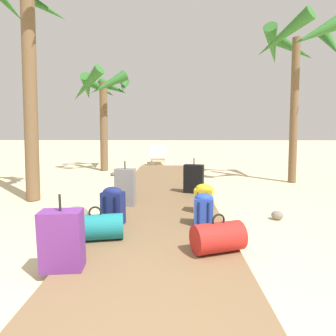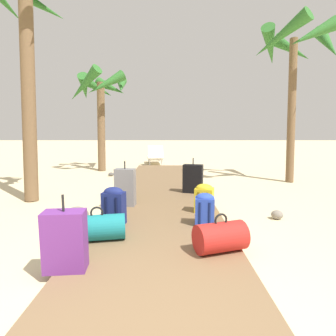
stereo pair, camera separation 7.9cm
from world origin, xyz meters
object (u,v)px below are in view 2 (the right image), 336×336
object	(u,v)px
suitcase_purple	(66,241)
lounge_chair	(156,156)
backpack_navy	(115,205)
backpack_blue	(206,208)
suitcase_black	(194,179)
palm_tree_far_left	(103,94)
backpack_yellow	(205,197)
duffel_bag_teal	(98,227)
backpack_olive	(126,185)
duffel_bag_red	(222,237)
palm_tree_far_right	(298,53)
suitcase_grey	(126,187)
palm_tree_near_left	(21,9)

from	to	relation	value
suitcase_purple	lounge_chair	world-z (taller)	suitcase_purple
backpack_navy	backpack_blue	distance (m)	1.33
backpack_navy	suitcase_black	xyz separation A→B (m)	(1.34, 2.09, 0.02)
backpack_navy	palm_tree_far_left	bearing A→B (deg)	104.04
backpack_yellow	palm_tree_far_left	xyz separation A→B (m)	(-2.88, 5.28, 2.33)
duffel_bag_teal	backpack_blue	xyz separation A→B (m)	(1.43, 0.58, 0.08)
backpack_olive	backpack_blue	world-z (taller)	backpack_olive
backpack_navy	duffel_bag_teal	size ratio (longest dim) A/B	0.76
duffel_bag_red	duffel_bag_teal	bearing A→B (deg)	167.51
backpack_yellow	palm_tree_far_right	distance (m)	5.22
suitcase_grey	backpack_yellow	world-z (taller)	suitcase_grey
backpack_yellow	palm_tree_far_right	world-z (taller)	palm_tree_far_right
duffel_bag_teal	suitcase_purple	world-z (taller)	suitcase_purple
suitcase_purple	suitcase_black	bearing A→B (deg)	65.50
backpack_yellow	palm_tree_near_left	xyz separation A→B (m)	(-3.50, 1.22, 3.45)
backpack_yellow	palm_tree_far_right	bearing A→B (deg)	48.60
backpack_blue	palm_tree_near_left	bearing A→B (deg)	151.47
suitcase_black	backpack_navy	bearing A→B (deg)	-122.77
duffel_bag_teal	suitcase_purple	xyz separation A→B (m)	(-0.13, -0.76, 0.14)
lounge_chair	backpack_blue	bearing A→B (deg)	-82.02
suitcase_grey	backpack_navy	bearing A→B (deg)	-90.80
duffel_bag_red	backpack_olive	bearing A→B (deg)	120.92
duffel_bag_red	palm_tree_far_right	distance (m)	6.32
backpack_yellow	suitcase_grey	bearing A→B (deg)	163.79
backpack_yellow	suitcase_purple	world-z (taller)	suitcase_purple
duffel_bag_red	palm_tree_far_right	bearing A→B (deg)	59.36
suitcase_grey	lounge_chair	xyz separation A→B (m)	(0.24, 6.64, -0.09)
backpack_navy	suitcase_purple	distance (m)	1.37
backpack_yellow	backpack_navy	bearing A→B (deg)	-156.11
backpack_blue	lounge_chair	size ratio (longest dim) A/B	0.30
palm_tree_near_left	duffel_bag_red	bearing A→B (deg)	-38.43
duffel_bag_teal	backpack_blue	bearing A→B (deg)	22.01
suitcase_grey	palm_tree_near_left	size ratio (longest dim) A/B	0.17
suitcase_purple	palm_tree_near_left	distance (m)	5.03
duffel_bag_teal	palm_tree_far_left	xyz separation A→B (m)	(-1.38, 6.50, 2.42)
suitcase_grey	lounge_chair	size ratio (longest dim) A/B	0.52
backpack_navy	palm_tree_far_right	bearing A→B (deg)	42.05
backpack_olive	suitcase_black	bearing A→B (deg)	22.78
duffel_bag_teal	suitcase_black	bearing A→B (deg)	61.74
backpack_yellow	duffel_bag_red	xyz separation A→B (m)	(-0.01, -1.55, -0.08)
backpack_navy	duffel_bag_red	bearing A→B (deg)	-33.55
lounge_chair	suitcase_grey	bearing A→B (deg)	-92.06
suitcase_grey	suitcase_purple	size ratio (longest dim) A/B	1.07
suitcase_grey	duffel_bag_teal	distance (m)	1.63
suitcase_purple	suitcase_black	world-z (taller)	suitcase_purple
duffel_bag_teal	palm_tree_far_left	bearing A→B (deg)	101.97
suitcase_purple	palm_tree_far_right	size ratio (longest dim) A/B	0.18
duffel_bag_teal	backpack_olive	bearing A→B (deg)	88.83
duffel_bag_teal	duffel_bag_red	distance (m)	1.53
backpack_yellow	duffel_bag_red	bearing A→B (deg)	-90.27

